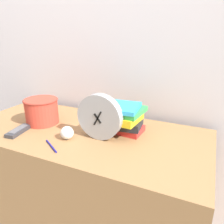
% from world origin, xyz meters
% --- Properties ---
extents(wall_back, '(6.00, 0.04, 2.40)m').
position_xyz_m(wall_back, '(0.00, 0.69, 1.20)').
color(wall_back, silver).
rests_on(wall_back, ground_plane).
extents(desk, '(1.32, 0.62, 0.76)m').
position_xyz_m(desk, '(0.00, 0.31, 0.38)').
color(desk, olive).
rests_on(desk, ground_plane).
extents(desk_clock, '(0.23, 0.05, 0.23)m').
position_xyz_m(desk_clock, '(0.13, 0.27, 0.87)').
color(desk_clock, '#99999E').
rests_on(desk_clock, desk).
extents(book_stack, '(0.22, 0.21, 0.15)m').
position_xyz_m(book_stack, '(0.20, 0.38, 0.84)').
color(book_stack, red).
rests_on(book_stack, desk).
extents(basket, '(0.19, 0.19, 0.14)m').
position_xyz_m(basket, '(-0.26, 0.31, 0.83)').
color(basket, '#C63D2D').
rests_on(basket, desk).
extents(tv_remote, '(0.07, 0.16, 0.02)m').
position_xyz_m(tv_remote, '(-0.29, 0.15, 0.77)').
color(tv_remote, '#333338').
rests_on(tv_remote, desk).
extents(crumpled_paper_ball, '(0.06, 0.06, 0.06)m').
position_xyz_m(crumpled_paper_ball, '(-0.01, 0.20, 0.79)').
color(crumpled_paper_ball, white).
rests_on(crumpled_paper_ball, desk).
extents(pen, '(0.12, 0.08, 0.01)m').
position_xyz_m(pen, '(-0.03, 0.10, 0.76)').
color(pen, navy).
rests_on(pen, desk).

